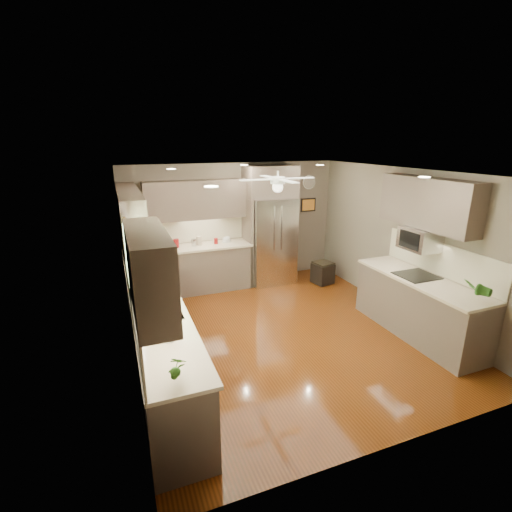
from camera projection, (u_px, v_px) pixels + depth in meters
floor at (283, 332)px, 5.93m from camera, size 5.00×5.00×0.00m
ceiling at (287, 172)px, 5.18m from camera, size 5.00×5.00×0.00m
wall_back at (234, 224)px, 7.78m from camera, size 4.50×0.00×4.50m
wall_front at (404, 336)px, 3.33m from camera, size 4.50×0.00×4.50m
wall_left at (127, 276)px, 4.78m from camera, size 0.00×5.00×5.00m
wall_right at (404, 243)px, 6.33m from camera, size 0.00×5.00×5.00m
canister_a at (176, 243)px, 7.17m from camera, size 0.14×0.14×0.17m
canister_b at (194, 243)px, 7.26m from camera, size 0.13×0.13×0.16m
canister_c at (199, 241)px, 7.34m from camera, size 0.13×0.13×0.18m
canister_d at (216, 241)px, 7.42m from camera, size 0.08×0.08×0.11m
soap_bottle at (144, 292)px, 4.85m from camera, size 0.08×0.08×0.17m
potted_plant_left at (178, 367)px, 3.16m from camera, size 0.18×0.15×0.29m
potted_plant_right at (476, 288)px, 4.73m from camera, size 0.23×0.20×0.36m
bowl at (227, 241)px, 7.53m from camera, size 0.24×0.24×0.05m
left_run at (154, 321)px, 5.24m from camera, size 0.65×4.70×1.45m
back_run at (205, 267)px, 7.49m from camera, size 1.85×0.65×1.45m
uppers at (223, 212)px, 5.74m from camera, size 4.50×4.70×0.95m
window at (129, 266)px, 4.25m from camera, size 0.05×1.12×0.92m
sink at (159, 313)px, 4.54m from camera, size 0.50×0.70×0.32m
refrigerator at (271, 227)px, 7.73m from camera, size 1.06×0.75×2.45m
right_run at (419, 305)px, 5.73m from camera, size 0.70×2.20×1.45m
microwave at (420, 239)px, 5.69m from camera, size 0.43×0.55×0.34m
ceiling_fan at (278, 182)px, 5.50m from camera, size 1.18×1.18×0.32m
recessed_lights at (273, 171)px, 5.52m from camera, size 2.84×3.14×0.01m
wall_clock at (309, 182)px, 8.13m from camera, size 0.30×0.03×0.30m
framed_print at (308, 205)px, 8.27m from camera, size 0.36×0.03×0.30m
stool at (323, 273)px, 7.87m from camera, size 0.44×0.44×0.46m
paper_towel at (168, 328)px, 3.81m from camera, size 0.13×0.13×0.33m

